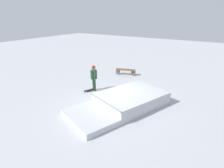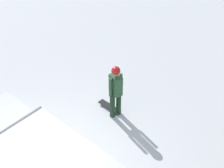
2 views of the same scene
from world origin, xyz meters
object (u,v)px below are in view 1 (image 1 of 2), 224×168
Objects in this scene: skate_ramp at (124,102)px; park_bench at (126,71)px; skater at (94,76)px; skateboard at (90,90)px.

park_bench is (-5.02, -2.69, 0.04)m from skate_ramp.
park_bench is at bearing -147.46° from skater.
skater is 4.13m from park_bench.
skate_ramp reaches higher than skateboard.
skate_ramp is 3.62× the size of park_bench.
park_bench reaches higher than skateboard.
skateboard is 0.50× the size of park_bench.
skater is at bearing -88.73° from skate_ramp.
skater is 2.11× the size of skateboard.
skateboard is at bearing -4.34° from park_bench.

